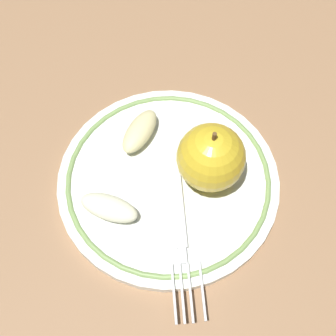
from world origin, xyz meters
name	(u,v)px	position (x,y,z in m)	size (l,w,h in m)	color
ground_plane	(158,186)	(0.00, 0.00, 0.00)	(2.00, 2.00, 0.00)	#926B49
plate	(168,179)	(0.01, 0.00, 0.01)	(0.25, 0.25, 0.01)	white
apple_red_whole	(211,158)	(0.06, -0.01, 0.05)	(0.07, 0.07, 0.08)	gold
apple_slice_front	(109,208)	(-0.06, -0.02, 0.02)	(0.06, 0.03, 0.02)	#EBEDC9
apple_slice_back	(138,132)	(0.00, 0.06, 0.02)	(0.06, 0.03, 0.02)	beige
fork	(181,235)	(0.00, -0.07, 0.02)	(0.06, 0.17, 0.00)	silver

